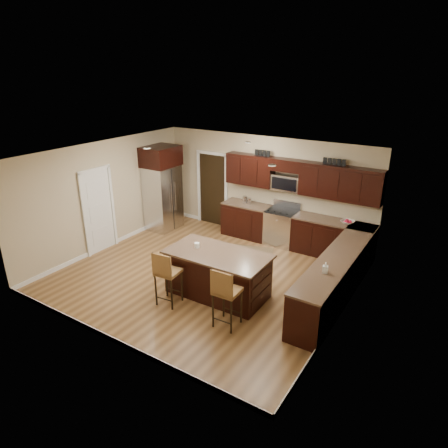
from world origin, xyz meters
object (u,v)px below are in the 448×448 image
Objects in this scene: stool_left at (166,272)px; refrigerator at (162,187)px; range at (281,227)px; stool_right at (225,292)px; island at (218,275)px.

refrigerator is at bearing 125.43° from stool_left.
stool_right is (0.69, -3.81, 0.24)m from range.
refrigerator is (-2.66, 3.03, 0.51)m from stool_left.
stool_left is (-0.64, -3.80, 0.23)m from range.
range is at bearing 88.76° from island.
stool_right is at bearing -79.76° from range.
stool_left is at bearing -48.77° from refrigerator.
island is at bearing 48.18° from stool_left.
stool_left is 4.06m from refrigerator.
refrigerator reaches higher than range.
range is 0.47× the size of refrigerator.
range is 0.97× the size of stool_right.
island is at bearing -33.74° from refrigerator.
range is 3.88m from stool_right.
stool_right is at bearing -50.53° from island.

